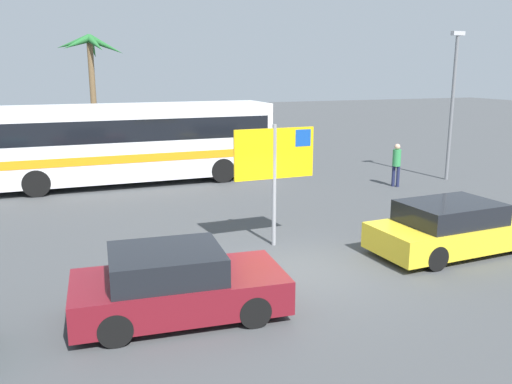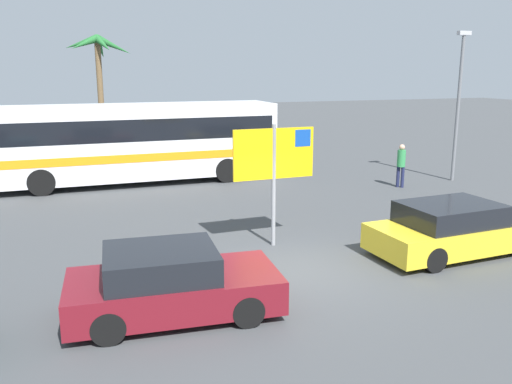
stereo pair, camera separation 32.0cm
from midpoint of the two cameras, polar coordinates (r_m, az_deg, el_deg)
ground at (r=12.40m, az=3.56°, el=-8.64°), size 120.00×120.00×0.00m
bus_front_coach at (r=22.24m, az=-13.81°, el=5.43°), size 11.47×2.66×3.17m
ferry_sign at (r=13.74m, az=1.49°, el=3.61°), size 2.20×0.11×3.20m
car_yellow at (r=14.41m, az=19.83°, el=-3.62°), size 4.60×2.06×1.32m
car_maroon at (r=10.27m, az=-9.41°, el=-9.69°), size 4.06×2.16×1.32m
pedestrian_near_sign at (r=21.75m, az=14.34°, el=3.16°), size 0.32×0.32×1.71m
lamp_post_left_side at (r=23.57m, az=19.85°, el=9.24°), size 0.56×0.20×6.03m
palm_tree_seaside at (r=31.09m, az=-17.56°, el=13.41°), size 3.62×3.57×6.39m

